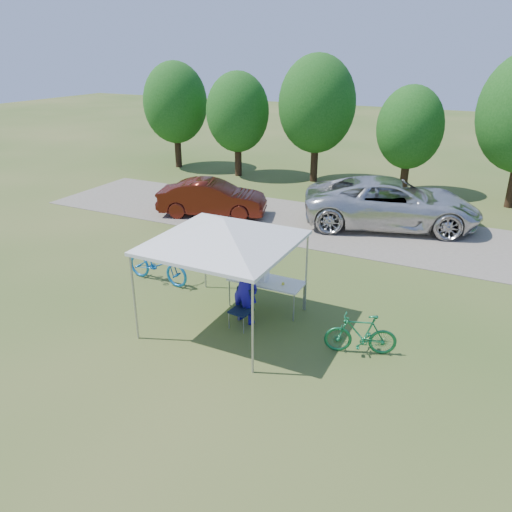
{
  "coord_description": "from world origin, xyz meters",
  "views": [
    {
      "loc": [
        5.42,
        -9.25,
        6.29
      ],
      "look_at": [
        -0.16,
        2.0,
        1.02
      ],
      "focal_mm": 35.0,
      "sensor_mm": 36.0,
      "label": 1
    }
  ],
  "objects": [
    {
      "name": "ground",
      "position": [
        0.0,
        0.0,
        0.0
      ],
      "size": [
        100.0,
        100.0,
        0.0
      ],
      "primitive_type": "plane",
      "color": "#2D5119",
      "rests_on": "ground"
    },
    {
      "name": "bike_blue",
      "position": [
        -2.93,
        1.22,
        0.55
      ],
      "size": [
        2.12,
        0.85,
        1.1
      ],
      "primitive_type": "imported",
      "rotation": [
        0.0,
        0.0,
        1.51
      ],
      "color": "blue",
      "rests_on": "ground"
    },
    {
      "name": "ice_cream_cup",
      "position": [
        1.03,
        1.13,
        0.81
      ],
      "size": [
        0.07,
        0.07,
        0.05
      ],
      "primitive_type": "cylinder",
      "color": "gold",
      "rests_on": "folding_table"
    },
    {
      "name": "cooler",
      "position": [
        0.31,
        1.18,
        0.98
      ],
      "size": [
        0.51,
        0.35,
        0.37
      ],
      "color": "white",
      "rests_on": "folding_table"
    },
    {
      "name": "minivan",
      "position": [
        1.99,
        9.08,
        0.91
      ],
      "size": [
        7.02,
        4.74,
        1.79
      ],
      "primitive_type": "imported",
      "rotation": [
        0.0,
        0.0,
        1.87
      ],
      "color": "silver",
      "rests_on": "gravel_strip"
    },
    {
      "name": "cyclist",
      "position": [
        0.37,
        0.32,
        0.96
      ],
      "size": [
        0.78,
        0.59,
        1.93
      ],
      "primitive_type": "imported",
      "rotation": [
        0.0,
        0.0,
        2.95
      ],
      "color": "#1B1298",
      "rests_on": "ground"
    },
    {
      "name": "folding_table",
      "position": [
        0.54,
        1.18,
        0.74
      ],
      "size": [
        1.92,
        0.8,
        0.79
      ],
      "color": "white",
      "rests_on": "ground"
    },
    {
      "name": "gravel_strip",
      "position": [
        0.0,
        8.0,
        0.01
      ],
      "size": [
        24.0,
        5.0,
        0.02
      ],
      "primitive_type": "cube",
      "color": "gray",
      "rests_on": "ground"
    },
    {
      "name": "sedan",
      "position": [
        -4.71,
        7.22,
        0.72
      ],
      "size": [
        4.52,
        2.78,
        1.41
      ],
      "primitive_type": "imported",
      "rotation": [
        0.0,
        0.0,
        1.9
      ],
      "color": "#4D150C",
      "rests_on": "gravel_strip"
    },
    {
      "name": "folding_chair",
      "position": [
        0.42,
        0.12,
        0.55
      ],
      "size": [
        0.53,
        0.54,
        0.94
      ],
      "rotation": [
        0.0,
        0.0,
        -0.11
      ],
      "color": "black",
      "rests_on": "ground"
    },
    {
      "name": "treeline",
      "position": [
        -0.29,
        14.05,
        3.53
      ],
      "size": [
        24.89,
        4.28,
        6.3
      ],
      "color": "#382314",
      "rests_on": "ground"
    },
    {
      "name": "canopy",
      "position": [
        0.0,
        0.0,
        2.65
      ],
      "size": [
        4.53,
        4.53,
        3.0
      ],
      "color": "#A5A5AA",
      "rests_on": "ground"
    },
    {
      "name": "bike_green",
      "position": [
        3.29,
        0.21,
        0.48
      ],
      "size": [
        1.64,
        0.95,
        0.95
      ],
      "primitive_type": "imported",
      "rotation": [
        0.0,
        0.0,
        -1.23
      ],
      "color": "#176B3B",
      "rests_on": "ground"
    }
  ]
}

